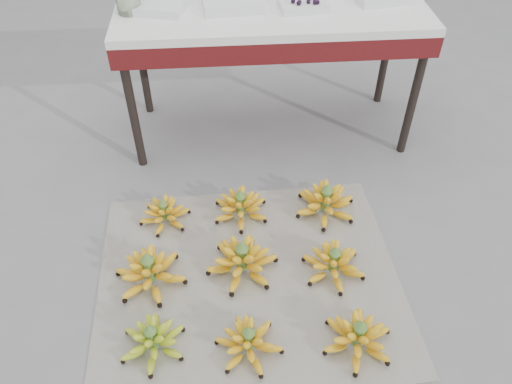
{
  "coord_description": "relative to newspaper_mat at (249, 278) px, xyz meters",
  "views": [
    {
      "loc": [
        -0.15,
        -1.33,
        1.7
      ],
      "look_at": [
        -0.03,
        0.2,
        0.26
      ],
      "focal_mm": 35.0,
      "sensor_mm": 36.0,
      "label": 1
    }
  ],
  "objects": [
    {
      "name": "bunch_front_right",
      "position": [
        0.38,
        -0.34,
        0.06
      ],
      "size": [
        0.31,
        0.31,
        0.16
      ],
      "rotation": [
        0.0,
        0.0,
        0.2
      ],
      "color": "yellow",
      "rests_on": "newspaper_mat"
    },
    {
      "name": "bunch_back_center",
      "position": [
        -0.01,
        0.37,
        0.06
      ],
      "size": [
        0.31,
        0.31,
        0.16
      ],
      "rotation": [
        0.0,
        0.0,
        0.2
      ],
      "color": "yellow",
      "rests_on": "newspaper_mat"
    },
    {
      "name": "ground",
      "position": [
        0.08,
        0.06,
        -0.0
      ],
      "size": [
        60.0,
        60.0,
        0.0
      ],
      "primitive_type": "plane",
      "color": "slate",
      "rests_on": "ground"
    },
    {
      "name": "vendor_table",
      "position": [
        0.19,
        1.05,
        0.63
      ],
      "size": [
        1.5,
        0.6,
        0.72
      ],
      "color": "black",
      "rests_on": "ground"
    },
    {
      "name": "tray_left",
      "position": [
        0.0,
        1.05,
        0.74
      ],
      "size": [
        0.29,
        0.22,
        0.04
      ],
      "color": "silver",
      "rests_on": "vendor_table"
    },
    {
      "name": "bunch_mid_right",
      "position": [
        0.35,
        0.0,
        0.06
      ],
      "size": [
        0.31,
        0.31,
        0.16
      ],
      "rotation": [
        0.0,
        0.0,
        0.17
      ],
      "color": "yellow",
      "rests_on": "newspaper_mat"
    },
    {
      "name": "bunch_mid_left",
      "position": [
        -0.4,
        0.02,
        0.06
      ],
      "size": [
        0.37,
        0.37,
        0.18
      ],
      "rotation": [
        0.0,
        0.0,
        0.31
      ],
      "color": "yellow",
      "rests_on": "newspaper_mat"
    },
    {
      "name": "tray_far_left",
      "position": [
        -0.34,
        1.04,
        0.73
      ],
      "size": [
        0.27,
        0.22,
        0.04
      ],
      "color": "silver",
      "rests_on": "vendor_table"
    },
    {
      "name": "bunch_back_left",
      "position": [
        -0.37,
        0.36,
        0.05
      ],
      "size": [
        0.24,
        0.24,
        0.14
      ],
      "rotation": [
        0.0,
        0.0,
        -0.04
      ],
      "color": "yellow",
      "rests_on": "newspaper_mat"
    },
    {
      "name": "bunch_mid_center",
      "position": [
        -0.03,
        0.04,
        0.07
      ],
      "size": [
        0.32,
        0.32,
        0.18
      ],
      "rotation": [
        0.0,
        0.0,
        -0.09
      ],
      "color": "yellow",
      "rests_on": "newspaper_mat"
    },
    {
      "name": "tray_right",
      "position": [
        0.33,
        1.01,
        0.73
      ],
      "size": [
        0.23,
        0.18,
        0.06
      ],
      "color": "silver",
      "rests_on": "vendor_table"
    },
    {
      "name": "newspaper_mat",
      "position": [
        0.0,
        0.0,
        0.0
      ],
      "size": [
        1.28,
        1.09,
        0.01
      ],
      "primitive_type": "cube",
      "rotation": [
        0.0,
        0.0,
        0.03
      ],
      "color": "silver",
      "rests_on": "ground"
    },
    {
      "name": "bunch_front_left",
      "position": [
        -0.37,
        -0.29,
        0.05
      ],
      "size": [
        0.3,
        0.3,
        0.15
      ],
      "rotation": [
        0.0,
        0.0,
        0.26
      ],
      "color": "#85A41D",
      "rests_on": "newspaper_mat"
    },
    {
      "name": "bunch_front_center",
      "position": [
        -0.02,
        -0.33,
        0.05
      ],
      "size": [
        0.31,
        0.31,
        0.15
      ],
      "rotation": [
        0.0,
        0.0,
        0.29
      ],
      "color": "yellow",
      "rests_on": "newspaper_mat"
    },
    {
      "name": "bunch_back_right",
      "position": [
        0.39,
        0.36,
        0.06
      ],
      "size": [
        0.31,
        0.31,
        0.18
      ],
      "rotation": [
        0.0,
        0.0,
        0.08
      ],
      "color": "yellow",
      "rests_on": "newspaper_mat"
    }
  ]
}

